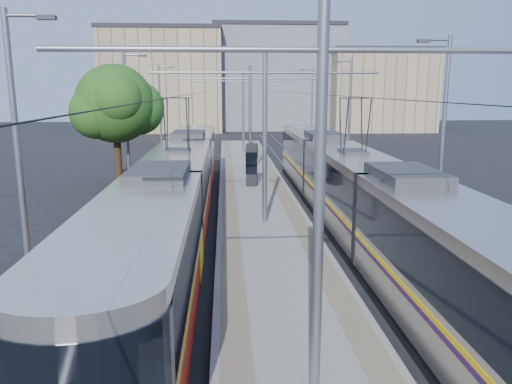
{
  "coord_description": "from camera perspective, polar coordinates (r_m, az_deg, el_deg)",
  "views": [
    {
      "loc": [
        -1.63,
        -12.43,
        5.88
      ],
      "look_at": [
        -0.36,
        8.09,
        1.6
      ],
      "focal_mm": 35.0,
      "sensor_mm": 36.0,
      "label": 1
    }
  ],
  "objects": [
    {
      "name": "rails",
      "position": [
        30.05,
        -0.37,
        0.5
      ],
      "size": [
        8.71,
        70.0,
        0.03
      ],
      "color": "gray",
      "rests_on": "ground"
    },
    {
      "name": "shelter",
      "position": [
        29.2,
        -0.47,
        3.26
      ],
      "size": [
        0.79,
        1.16,
        2.41
      ],
      "rotation": [
        0.0,
        0.0,
        -0.11
      ],
      "color": "black",
      "rests_on": "platform"
    },
    {
      "name": "tram_left",
      "position": [
        21.32,
        -8.78,
        0.33
      ],
      "size": [
        2.43,
        30.9,
        5.5
      ],
      "color": "black",
      "rests_on": "ground"
    },
    {
      "name": "ground",
      "position": [
        13.85,
        3.65,
        -13.39
      ],
      "size": [
        160.0,
        160.0,
        0.0
      ],
      "primitive_type": "plane",
      "color": "black",
      "rests_on": "ground"
    },
    {
      "name": "building_right",
      "position": [
        73.68,
        13.79,
        11.24
      ],
      "size": [
        14.28,
        10.2,
        11.25
      ],
      "color": "tan",
      "rests_on": "ground"
    },
    {
      "name": "tactile_strip_left",
      "position": [
        29.95,
        -3.14,
        1.01
      ],
      "size": [
        0.7,
        50.0,
        0.01
      ],
      "primitive_type": "cube",
      "color": "gray",
      "rests_on": "platform"
    },
    {
      "name": "tree",
      "position": [
        30.57,
        -15.17,
        9.56
      ],
      "size": [
        5.01,
        4.63,
        7.28
      ],
      "color": "#382314",
      "rests_on": "ground"
    },
    {
      "name": "building_left",
      "position": [
        72.92,
        -10.39,
        12.43
      ],
      "size": [
        16.32,
        12.24,
        13.93
      ],
      "color": "tan",
      "rests_on": "ground"
    },
    {
      "name": "tram_right",
      "position": [
        21.1,
        10.88,
        0.55
      ],
      "size": [
        2.43,
        30.59,
        5.5
      ],
      "color": "black",
      "rests_on": "ground"
    },
    {
      "name": "street_lamps",
      "position": [
        33.51,
        -0.77,
        8.85
      ],
      "size": [
        15.18,
        38.22,
        8.0
      ],
      "color": "slate",
      "rests_on": "ground"
    },
    {
      "name": "tactile_strip_right",
      "position": [
        30.11,
        2.38,
        1.08
      ],
      "size": [
        0.7,
        50.0,
        0.01
      ],
      "primitive_type": "cube",
      "color": "gray",
      "rests_on": "platform"
    },
    {
      "name": "platform",
      "position": [
        30.03,
        -0.37,
        0.76
      ],
      "size": [
        4.0,
        50.0,
        0.3
      ],
      "primitive_type": "cube",
      "color": "gray",
      "rests_on": "ground"
    },
    {
      "name": "building_centre",
      "position": [
        76.82,
        2.2,
        12.88
      ],
      "size": [
        18.36,
        14.28,
        14.79
      ],
      "color": "gray",
      "rests_on": "ground"
    },
    {
      "name": "track_arrow",
      "position": [
        11.28,
        -13.91,
        -19.99
      ],
      "size": [
        1.2,
        5.0,
        0.01
      ],
      "primitive_type": "cube",
      "color": "silver",
      "rests_on": "ground"
    },
    {
      "name": "catenary",
      "position": [
        26.67,
        -0.04,
        8.84
      ],
      "size": [
        9.2,
        70.0,
        7.0
      ],
      "color": "slate",
      "rests_on": "platform"
    }
  ]
}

